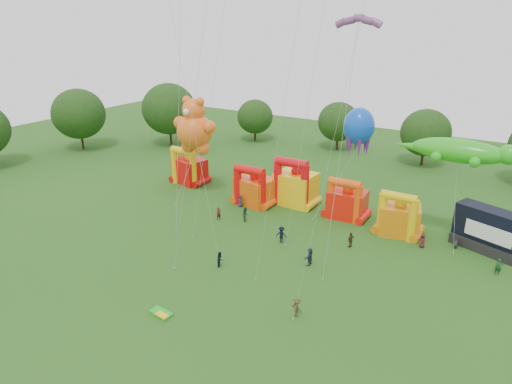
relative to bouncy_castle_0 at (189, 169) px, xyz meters
The scene contains 24 objects.
ground 34.39m from the bouncy_castle_0, 54.19° to the right, with size 160.00×160.00×0.00m, color #265618.
tree_ring 33.38m from the bouncy_castle_0, 55.23° to the right, with size 123.92×126.03×12.07m.
bouncy_castle_0 is the anchor object (origin of this frame).
bouncy_castle_1 13.04m from the bouncy_castle_0, ahead, with size 5.58×4.84×5.61m.
bouncy_castle_2 17.64m from the bouncy_castle_0, ahead, with size 5.31×4.33×6.73m.
bouncy_castle_3 25.18m from the bouncy_castle_0, ahead, with size 4.79×3.95×5.42m.
bouncy_castle_4 32.09m from the bouncy_castle_0, ahead, with size 5.22×4.58×5.51m.
stage_trailer 41.38m from the bouncy_castle_0, ahead, with size 7.69×5.03×4.75m.
teddy_bear_kite 8.88m from the bouncy_castle_0, 39.01° to the right, with size 6.84×7.67×14.02m.
gecko_kite 37.83m from the bouncy_castle_0, ahead, with size 12.48×4.78×11.94m.
octopus_kite 24.15m from the bouncy_castle_0, ahead, with size 4.61×9.12×13.29m.
parafoil_kites 22.02m from the bouncy_castle_0, 41.73° to the right, with size 24.92×10.28×29.62m.
diamond_kites 28.66m from the bouncy_castle_0, 32.77° to the right, with size 19.71×18.01×37.17m.
folded_kite_bundle 33.43m from the bouncy_castle_0, 54.45° to the right, with size 2.09×1.25×0.31m.
spectator_0 12.60m from the bouncy_castle_0, 17.67° to the right, with size 0.81×0.53×1.66m, color #2B2843.
spectator_1 14.90m from the bouncy_castle_0, 36.05° to the right, with size 0.61×0.40×1.68m, color #50161A.
spectator_2 16.75m from the bouncy_castle_0, 25.83° to the right, with size 0.89×0.69×1.83m, color #193F24.
spectator_3 23.87m from the bouncy_castle_0, 24.87° to the right, with size 1.25×0.72×1.94m, color black.
spectator_4 29.50m from the bouncy_castle_0, 13.76° to the right, with size 1.05×0.44×1.79m, color #403119.
spectator_5 29.45m from the bouncy_castle_0, 25.92° to the right, with size 1.77×0.56×1.91m, color #23293B.
spectator_6 35.48m from the bouncy_castle_0, ahead, with size 0.77×0.50×1.58m, color #52171C.
spectator_7 43.29m from the bouncy_castle_0, ahead, with size 0.64×0.42×1.76m, color #194021.
spectator_8 26.04m from the bouncy_castle_0, 43.45° to the right, with size 0.78×0.61×1.61m, color black.
spectator_9 36.19m from the bouncy_castle_0, 35.95° to the right, with size 1.12×0.65×1.74m, color #3C3618.
Camera 1 is at (23.32, -22.64, 23.63)m, focal length 32.00 mm.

